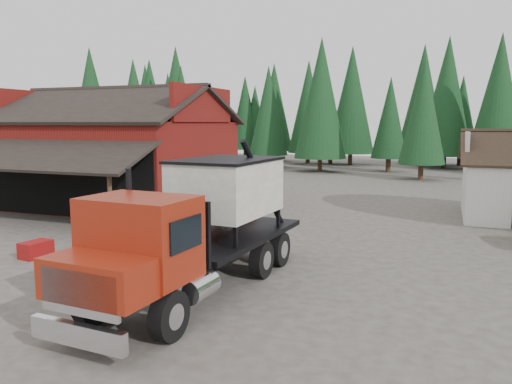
% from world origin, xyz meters
% --- Properties ---
extents(ground, '(120.00, 120.00, 0.00)m').
position_xyz_m(ground, '(0.00, 0.00, 0.00)').
color(ground, '#474138').
rests_on(ground, ground).
extents(red_barn, '(12.80, 13.63, 7.18)m').
position_xyz_m(red_barn, '(-11.00, 9.90, 2.69)').
color(red_barn, maroon).
rests_on(red_barn, ground).
extents(conifer_backdrop, '(76.00, 16.00, 16.00)m').
position_xyz_m(conifer_backdrop, '(0.00, 42.00, 0.00)').
color(conifer_backdrop, black).
rests_on(conifer_backdrop, ground).
extents(near_pine_a, '(4.40, 4.40, 11.40)m').
position_xyz_m(near_pine_a, '(-22.00, 28.00, 6.39)').
color(near_pine_a, '#382619').
rests_on(near_pine_a, ground).
extents(near_pine_b, '(3.96, 3.96, 10.40)m').
position_xyz_m(near_pine_b, '(6.00, 30.00, 5.89)').
color(near_pine_b, '#382619').
rests_on(near_pine_b, ground).
extents(near_pine_d, '(5.28, 5.28, 13.40)m').
position_xyz_m(near_pine_d, '(-4.00, 34.00, 7.39)').
color(near_pine_d, '#382619').
rests_on(near_pine_d, ground).
extents(feed_truck, '(3.25, 9.96, 4.43)m').
position_xyz_m(feed_truck, '(1.43, -2.97, 2.07)').
color(feed_truck, black).
rests_on(feed_truck, ground).
extents(equip_box, '(0.84, 1.19, 0.60)m').
position_xyz_m(equip_box, '(-6.00, -1.84, 0.30)').
color(equip_box, maroon).
rests_on(equip_box, ground).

